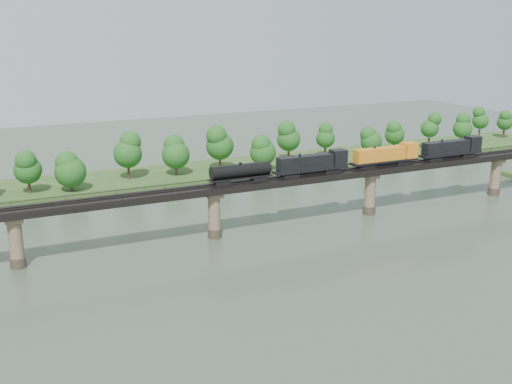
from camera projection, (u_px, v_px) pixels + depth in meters
name	position (u px, v px, depth m)	size (l,w,h in m)	color
ground	(278.00, 289.00, 111.83)	(400.00, 400.00, 0.00)	#364536
far_bank	(144.00, 178.00, 185.76)	(300.00, 24.00, 1.60)	#2D4B1E
bridge	(214.00, 213.00, 136.56)	(236.00, 30.00, 11.50)	#473A2D
bridge_superstructure	(214.00, 184.00, 134.89)	(220.00, 4.90, 0.75)	black
far_treeline	(118.00, 156.00, 176.35)	(289.06, 17.54, 13.60)	#382619
freight_train	(361.00, 159.00, 149.62)	(73.98, 2.88, 5.09)	black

